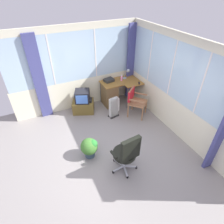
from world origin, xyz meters
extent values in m
cube|color=gray|center=(0.00, 0.00, -0.03)|extent=(4.86, 5.63, 0.06)
cube|color=#EAE5C4|center=(0.00, 2.35, 0.47)|extent=(3.86, 0.06, 0.94)
cube|color=silver|center=(0.00, 2.35, 1.64)|extent=(3.79, 0.06, 1.40)
cube|color=#EAE5C4|center=(0.00, 2.35, 2.42)|extent=(3.86, 0.06, 0.18)
cube|color=white|center=(-0.64, 2.35, 1.64)|extent=(0.04, 0.07, 1.40)
cube|color=white|center=(0.64, 2.35, 1.64)|extent=(0.04, 0.07, 1.40)
cube|color=#EAE5C4|center=(1.96, 0.00, 0.47)|extent=(0.06, 4.63, 0.94)
cube|color=silver|center=(1.96, 0.00, 1.64)|extent=(0.06, 4.54, 1.40)
cube|color=#EAE5C4|center=(1.96, 0.00, 2.42)|extent=(0.06, 4.63, 0.18)
cube|color=white|center=(1.96, -0.46, 1.64)|extent=(0.07, 0.04, 1.40)
cube|color=white|center=(1.96, 0.46, 1.64)|extent=(0.07, 0.04, 1.40)
cube|color=white|center=(1.96, 1.39, 1.64)|extent=(0.07, 0.04, 1.40)
cube|color=#434582|center=(-1.06, 2.27, 1.21)|extent=(0.32, 0.07, 2.41)
cube|color=#434582|center=(1.83, 2.22, 1.21)|extent=(0.32, 0.11, 2.41)
cube|color=olive|center=(1.30, 2.00, 0.76)|extent=(1.21, 0.60, 0.02)
cube|color=olive|center=(1.61, 1.59, 0.76)|extent=(0.60, 0.21, 0.02)
cube|color=brown|center=(0.93, 2.00, 0.37)|extent=(0.40, 0.56, 0.74)
cylinder|color=#4C4C51|center=(1.35, 1.52, 0.38)|extent=(0.04, 0.04, 0.75)
cylinder|color=#4C4C51|center=(0.74, 2.25, 0.38)|extent=(0.04, 0.04, 0.75)
cylinder|color=#B2B7BC|center=(1.53, 2.09, 0.78)|extent=(0.13, 0.13, 0.02)
cylinder|color=#B2B7BC|center=(1.53, 2.09, 0.87)|extent=(0.02, 0.02, 0.15)
cylinder|color=#B2B7BC|center=(1.58, 2.06, 1.01)|extent=(0.04, 0.09, 0.13)
cone|color=#B2B7BC|center=(1.63, 2.02, 1.04)|extent=(0.14, 0.13, 0.12)
cube|color=black|center=(1.77, 1.58, 0.79)|extent=(0.11, 0.15, 0.02)
cylinder|color=pink|center=(1.37, 1.99, 0.86)|extent=(0.06, 0.06, 0.16)
cone|color=white|center=(1.37, 1.99, 0.96)|extent=(0.06, 0.06, 0.06)
cube|color=#2B2C2A|center=(0.97, 2.12, 0.82)|extent=(0.34, 0.28, 0.09)
cylinder|color=#996743|center=(1.42, 0.76, 0.22)|extent=(0.04, 0.04, 0.44)
cylinder|color=#996743|center=(1.74, 1.05, 0.22)|extent=(0.04, 0.04, 0.44)
cylinder|color=#996743|center=(1.12, 1.09, 0.22)|extent=(0.04, 0.04, 0.44)
cylinder|color=#996743|center=(1.45, 1.38, 0.22)|extent=(0.04, 0.04, 0.44)
cube|color=#996743|center=(1.43, 1.07, 0.46)|extent=(0.68, 0.68, 0.04)
cube|color=#996743|center=(1.29, 1.23, 0.67)|extent=(0.35, 0.31, 0.39)
cube|color=red|center=(1.29, 1.23, 0.69)|extent=(0.38, 0.35, 0.33)
cube|color=#996743|center=(1.27, 0.92, 0.64)|extent=(0.32, 0.35, 0.03)
cube|color=#996743|center=(1.60, 1.22, 0.64)|extent=(0.32, 0.35, 0.03)
cube|color=#B7B7BF|center=(-0.02, -0.51, 0.04)|extent=(0.28, 0.06, 0.02)
cylinder|color=black|center=(-0.16, -0.52, 0.02)|extent=(0.05, 0.05, 0.05)
cube|color=#B7B7BF|center=(0.09, -0.63, 0.04)|extent=(0.10, 0.28, 0.02)
cylinder|color=black|center=(0.06, -0.77, 0.02)|extent=(0.05, 0.05, 0.05)
cube|color=#B7B7BF|center=(0.24, -0.56, 0.04)|extent=(0.26, 0.17, 0.02)
cylinder|color=black|center=(0.36, -0.63, 0.02)|extent=(0.05, 0.05, 0.05)
cube|color=#B7B7BF|center=(0.23, -0.40, 0.04)|extent=(0.23, 0.21, 0.02)
cylinder|color=black|center=(0.33, -0.31, 0.02)|extent=(0.05, 0.05, 0.05)
cube|color=#B7B7BF|center=(0.07, -0.36, 0.04)|extent=(0.14, 0.27, 0.02)
cylinder|color=black|center=(0.01, -0.24, 0.02)|extent=(0.05, 0.05, 0.05)
cylinder|color=#B7B7BF|center=(0.12, -0.49, 0.24)|extent=(0.05, 0.05, 0.36)
cylinder|color=black|center=(0.12, -0.49, 0.46)|extent=(0.50, 0.50, 0.09)
cube|color=black|center=(0.14, -0.68, 0.77)|extent=(0.43, 0.13, 0.53)
cube|color=black|center=(0.39, -0.47, 0.59)|extent=(0.07, 0.22, 0.04)
cube|color=black|center=(-0.15, -0.52, 0.59)|extent=(0.07, 0.22, 0.04)
cube|color=brown|center=(0.01, 1.95, 0.20)|extent=(0.76, 0.66, 0.39)
cube|color=black|center=(0.01, 1.95, 0.57)|extent=(0.54, 0.53, 0.36)
cube|color=#4F82E0|center=(-0.07, 1.76, 0.57)|extent=(0.32, 0.14, 0.28)
cube|color=#262628|center=(0.14, 1.89, 0.43)|extent=(0.33, 0.30, 0.07)
cube|color=silver|center=(0.63, 1.30, 0.34)|extent=(0.04, 0.10, 0.62)
cube|color=silver|center=(0.67, 1.30, 0.34)|extent=(0.04, 0.10, 0.62)
cube|color=silver|center=(0.71, 1.31, 0.34)|extent=(0.04, 0.10, 0.62)
cube|color=silver|center=(0.75, 1.32, 0.34)|extent=(0.04, 0.10, 0.62)
cube|color=silver|center=(0.79, 1.33, 0.34)|extent=(0.04, 0.10, 0.62)
cube|color=silver|center=(0.84, 1.33, 0.34)|extent=(0.04, 0.10, 0.62)
cube|color=silver|center=(0.88, 1.34, 0.34)|extent=(0.04, 0.10, 0.62)
cube|color=black|center=(0.77, 1.25, 0.01)|extent=(0.31, 0.09, 0.03)
cube|color=black|center=(0.74, 1.39, 0.01)|extent=(0.31, 0.09, 0.03)
cube|color=silver|center=(0.92, 1.35, 0.37)|extent=(0.07, 0.10, 0.43)
cylinder|color=#334756|center=(-0.45, 0.16, 0.08)|extent=(0.23, 0.23, 0.16)
sphere|color=#3D732C|center=(-0.45, 0.16, 0.31)|extent=(0.40, 0.40, 0.40)
sphere|color=#297C2E|center=(-0.37, 0.12, 0.39)|extent=(0.22, 0.22, 0.22)
camera|label=1|loc=(-1.26, -2.76, 3.48)|focal=29.74mm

